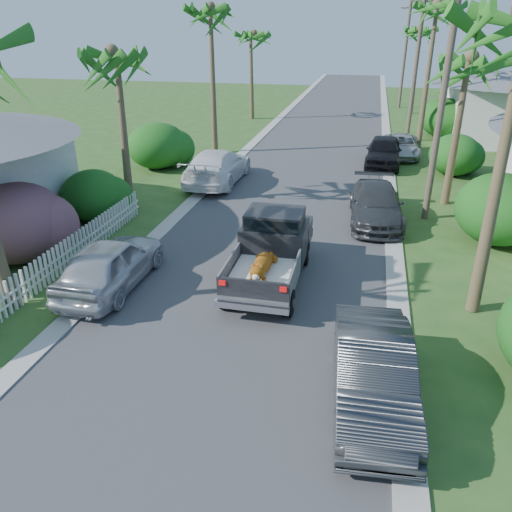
% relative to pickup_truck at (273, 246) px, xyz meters
% --- Properties ---
extents(ground, '(120.00, 120.00, 0.00)m').
position_rel_pickup_truck_xyz_m(ground, '(-0.52, -6.63, -1.01)').
color(ground, '#2A501E').
rests_on(ground, ground).
extents(road, '(8.00, 100.00, 0.02)m').
position_rel_pickup_truck_xyz_m(road, '(-0.52, 18.37, -1.00)').
color(road, '#38383A').
rests_on(road, ground).
extents(curb_left, '(0.60, 100.00, 0.06)m').
position_rel_pickup_truck_xyz_m(curb_left, '(-4.82, 18.37, -0.98)').
color(curb_left, '#A5A39E').
rests_on(curb_left, ground).
extents(curb_right, '(0.60, 100.00, 0.06)m').
position_rel_pickup_truck_xyz_m(curb_right, '(3.78, 18.37, -0.98)').
color(curb_right, '#A5A39E').
rests_on(curb_right, ground).
extents(pickup_truck, '(1.98, 5.12, 2.06)m').
position_rel_pickup_truck_xyz_m(pickup_truck, '(0.00, 0.00, 0.00)').
color(pickup_truck, black).
rests_on(pickup_truck, ground).
extents(parked_car_rn, '(1.87, 4.50, 1.45)m').
position_rel_pickup_truck_xyz_m(parked_car_rn, '(3.08, -5.21, -0.29)').
color(parked_car_rn, '#2B2D30').
rests_on(parked_car_rn, ground).
extents(parked_car_rm, '(2.27, 4.96, 1.41)m').
position_rel_pickup_truck_xyz_m(parked_car_rm, '(3.08, 5.53, -0.31)').
color(parked_car_rm, '#333538').
rests_on(parked_car_rm, ground).
extents(parked_car_rf, '(2.09, 4.69, 1.57)m').
position_rel_pickup_truck_xyz_m(parked_car_rf, '(3.45, 14.49, -0.23)').
color(parked_car_rf, black).
rests_on(parked_car_rf, ground).
extents(parked_car_rd, '(2.05, 4.43, 1.23)m').
position_rel_pickup_truck_xyz_m(parked_car_rd, '(4.48, 16.87, -0.39)').
color(parked_car_rd, '#AEB1B6').
rests_on(parked_car_rd, ground).
extents(parked_car_ln, '(1.80, 4.46, 1.52)m').
position_rel_pickup_truck_xyz_m(parked_car_ln, '(-4.52, -1.75, -0.25)').
color(parked_car_ln, silver).
rests_on(parked_car_ln, ground).
extents(parked_car_lf, '(2.34, 5.65, 1.64)m').
position_rel_pickup_truck_xyz_m(parked_car_lf, '(-4.54, 9.29, -0.19)').
color(parked_car_lf, white).
rests_on(parked_car_lf, ground).
extents(palm_l_b, '(4.40, 4.40, 7.40)m').
position_rel_pickup_truck_xyz_m(palm_l_b, '(-7.32, 5.37, 5.14)').
color(palm_l_b, brown).
rests_on(palm_l_b, ground).
extents(palm_l_c, '(4.40, 4.40, 9.20)m').
position_rel_pickup_truck_xyz_m(palm_l_c, '(-6.52, 15.37, 6.90)').
color(palm_l_c, brown).
rests_on(palm_l_c, ground).
extents(palm_l_d, '(4.40, 4.40, 7.70)m').
position_rel_pickup_truck_xyz_m(palm_l_d, '(-7.02, 27.37, 5.43)').
color(palm_l_d, brown).
rests_on(palm_l_d, ground).
extents(palm_r_b, '(4.40, 4.40, 7.20)m').
position_rel_pickup_truck_xyz_m(palm_r_b, '(6.08, 8.37, 4.94)').
color(palm_r_b, brown).
rests_on(palm_r_b, ground).
extents(palm_r_c, '(4.40, 4.40, 9.40)m').
position_rel_pickup_truck_xyz_m(palm_r_c, '(5.68, 19.37, 7.10)').
color(palm_r_c, brown).
rests_on(palm_r_c, ground).
extents(palm_r_d, '(4.40, 4.40, 8.00)m').
position_rel_pickup_truck_xyz_m(palm_r_d, '(5.98, 33.37, 5.73)').
color(palm_r_d, brown).
rests_on(palm_r_d, ground).
extents(shrub_l_b, '(3.00, 3.30, 2.60)m').
position_rel_pickup_truck_xyz_m(shrub_l_b, '(-8.32, -0.63, 0.29)').
color(shrub_l_b, '#A8186C').
rests_on(shrub_l_b, ground).
extents(shrub_l_c, '(2.40, 2.64, 2.00)m').
position_rel_pickup_truck_xyz_m(shrub_l_c, '(-7.92, 3.37, -0.01)').
color(shrub_l_c, '#194714').
rests_on(shrub_l_c, ground).
extents(shrub_l_d, '(3.20, 3.52, 2.40)m').
position_rel_pickup_truck_xyz_m(shrub_l_d, '(-8.52, 11.37, 0.19)').
color(shrub_l_d, '#194714').
rests_on(shrub_l_d, ground).
extents(shrub_r_b, '(3.00, 3.30, 2.50)m').
position_rel_pickup_truck_xyz_m(shrub_r_b, '(7.28, 4.37, 0.24)').
color(shrub_r_b, '#194714').
rests_on(shrub_r_b, ground).
extents(shrub_r_c, '(2.60, 2.86, 2.10)m').
position_rel_pickup_truck_xyz_m(shrub_r_c, '(6.98, 13.37, 0.04)').
color(shrub_r_c, '#194714').
rests_on(shrub_r_c, ground).
extents(shrub_r_d, '(3.20, 3.52, 2.60)m').
position_rel_pickup_truck_xyz_m(shrub_r_d, '(7.48, 23.37, 0.29)').
color(shrub_r_d, '#194714').
rests_on(shrub_r_d, ground).
extents(picket_fence, '(0.10, 11.00, 1.00)m').
position_rel_pickup_truck_xyz_m(picket_fence, '(-6.52, -1.13, -0.51)').
color(picket_fence, white).
rests_on(picket_fence, ground).
extents(utility_pole_b, '(1.60, 0.26, 9.00)m').
position_rel_pickup_truck_xyz_m(utility_pole_b, '(5.08, 6.37, 3.59)').
color(utility_pole_b, brown).
rests_on(utility_pole_b, ground).
extents(utility_pole_c, '(1.60, 0.26, 9.00)m').
position_rel_pickup_truck_xyz_m(utility_pole_c, '(5.08, 21.37, 3.59)').
color(utility_pole_c, brown).
rests_on(utility_pole_c, ground).
extents(utility_pole_d, '(1.60, 0.26, 9.00)m').
position_rel_pickup_truck_xyz_m(utility_pole_d, '(5.08, 36.37, 3.59)').
color(utility_pole_d, brown).
rests_on(utility_pole_d, ground).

